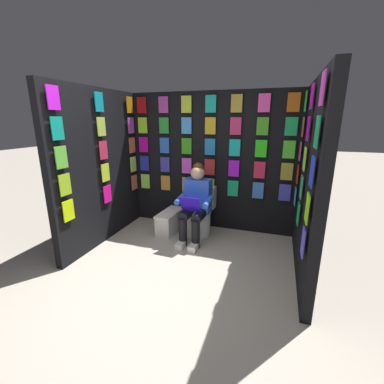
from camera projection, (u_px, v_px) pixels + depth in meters
name	position (u px, v px, depth m)	size (l,w,h in m)	color
ground_plane	(163.00, 292.00, 2.81)	(30.00, 30.00, 0.00)	#B2A899
display_wall_back	(211.00, 162.00, 4.31)	(2.85, 0.14, 2.25)	black
display_wall_left	(310.00, 182.00, 2.95)	(0.14, 1.92, 2.25)	black
display_wall_right	(100.00, 167.00, 3.82)	(0.14, 1.92, 2.25)	black
toilet	(200.00, 215.00, 4.18)	(0.41, 0.56, 0.77)	white
person_reading	(195.00, 203.00, 3.91)	(0.54, 0.69, 1.19)	blue
comic_longbox_near	(170.00, 221.00, 4.31)	(0.30, 0.64, 0.35)	white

